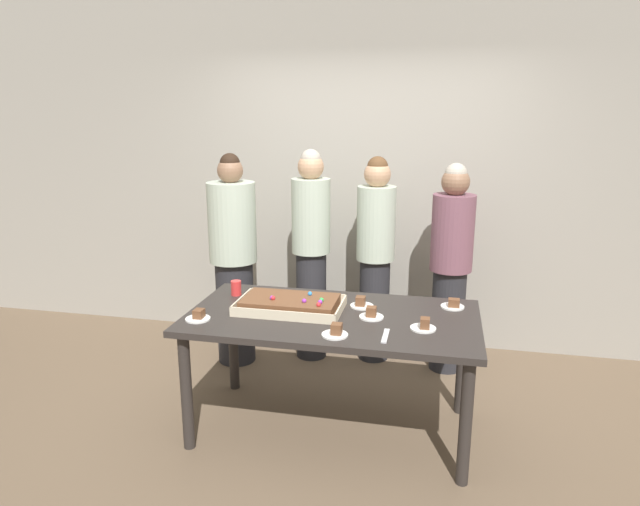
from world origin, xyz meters
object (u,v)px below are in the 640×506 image
(cake_server_utensil, at_px, (385,336))
(plated_slice_near_right, at_px, (361,304))
(sheet_cake, at_px, (290,304))
(plated_slice_center_back, at_px, (336,332))
(person_left_edge_reaching, at_px, (234,258))
(party_table, at_px, (332,328))
(plated_slice_far_left, at_px, (453,305))
(plated_slice_near_left, at_px, (424,326))
(person_striped_tie_right, at_px, (451,265))
(plated_slice_far_right, at_px, (371,315))
(person_green_shirt_behind, at_px, (311,251))
(plated_slice_center_front, at_px, (198,316))
(person_serving_front, at_px, (375,255))
(drink_cup_nearest, at_px, (236,288))

(cake_server_utensil, bearing_deg, plated_slice_near_right, 113.93)
(sheet_cake, height_order, plated_slice_center_back, sheet_cake)
(person_left_edge_reaching, bearing_deg, party_table, 8.63)
(plated_slice_far_left, bearing_deg, plated_slice_near_left, -112.13)
(plated_slice_near_right, relative_size, person_striped_tie_right, 0.09)
(plated_slice_far_right, height_order, person_green_shirt_behind, person_green_shirt_behind)
(plated_slice_far_left, distance_m, plated_slice_center_front, 1.60)
(plated_slice_center_front, height_order, cake_server_utensil, plated_slice_center_front)
(person_green_shirt_behind, bearing_deg, plated_slice_far_right, 24.35)
(plated_slice_far_left, height_order, person_serving_front, person_serving_front)
(person_serving_front, bearing_deg, plated_slice_far_right, 25.69)
(plated_slice_center_back, height_order, person_striped_tie_right, person_striped_tie_right)
(plated_slice_near_right, bearing_deg, plated_slice_center_front, -154.90)
(party_table, xyz_separation_m, person_serving_front, (0.13, 1.14, 0.19))
(sheet_cake, xyz_separation_m, person_serving_front, (0.40, 1.11, 0.06))
(plated_slice_far_left, bearing_deg, person_serving_front, 125.27)
(plated_slice_near_left, distance_m, person_striped_tie_right, 1.20)
(party_table, distance_m, plated_slice_center_back, 0.35)
(sheet_cake, xyz_separation_m, person_green_shirt_behind, (-0.11, 1.04, 0.08))
(party_table, height_order, plated_slice_center_back, plated_slice_center_back)
(party_table, height_order, plated_slice_near_left, plated_slice_near_left)
(plated_slice_near_left, height_order, person_green_shirt_behind, person_green_shirt_behind)
(person_serving_front, bearing_deg, person_green_shirt_behind, -62.17)
(plated_slice_near_right, xyz_separation_m, plated_slice_center_front, (-0.93, -0.43, -0.00))
(person_serving_front, bearing_deg, sheet_cake, 0.04)
(sheet_cake, xyz_separation_m, plated_slice_center_front, (-0.50, -0.28, -0.02))
(plated_slice_center_front, height_order, plated_slice_center_back, plated_slice_center_back)
(plated_slice_near_left, relative_size, cake_server_utensil, 0.75)
(plated_slice_near_right, relative_size, plated_slice_far_left, 1.00)
(sheet_cake, relative_size, plated_slice_center_back, 4.40)
(plated_slice_far_left, xyz_separation_m, person_left_edge_reaching, (-1.70, 0.57, 0.06))
(drink_cup_nearest, height_order, person_serving_front, person_serving_front)
(plated_slice_far_right, xyz_separation_m, person_green_shirt_behind, (-0.63, 1.07, 0.10))
(sheet_cake, bearing_deg, plated_slice_center_front, -150.57)
(party_table, distance_m, drink_cup_nearest, 0.77)
(plated_slice_far_left, xyz_separation_m, person_serving_front, (-0.60, 0.85, 0.08))
(cake_server_utensil, bearing_deg, person_serving_front, 99.23)
(cake_server_utensil, distance_m, person_green_shirt_behind, 1.54)
(cake_server_utensil, bearing_deg, plated_slice_far_right, 112.82)
(cake_server_utensil, height_order, person_green_shirt_behind, person_green_shirt_behind)
(person_left_edge_reaching, bearing_deg, person_striped_tie_right, 57.29)
(party_table, bearing_deg, person_left_edge_reaching, 138.42)
(party_table, distance_m, plated_slice_near_right, 0.26)
(plated_slice_far_left, height_order, drink_cup_nearest, drink_cup_nearest)
(person_green_shirt_behind, bearing_deg, person_left_edge_reaching, -75.89)
(cake_server_utensil, relative_size, person_serving_front, 0.12)
(plated_slice_near_right, bearing_deg, plated_slice_far_right, -64.47)
(drink_cup_nearest, bearing_deg, sheet_cake, -25.22)
(person_serving_front, bearing_deg, plated_slice_center_back, 18.20)
(party_table, height_order, cake_server_utensil, cake_server_utensil)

